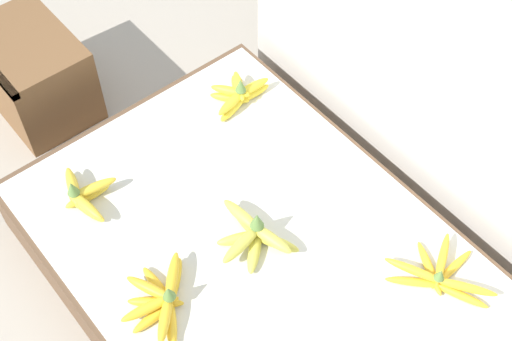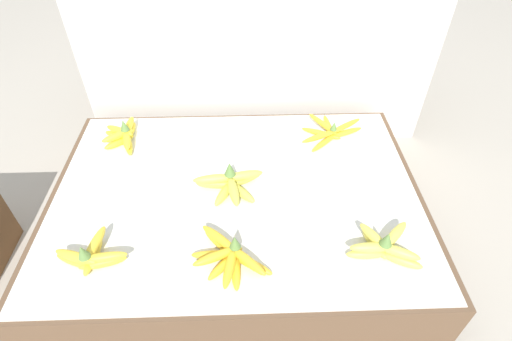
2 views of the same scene
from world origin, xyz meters
The scene contains 9 objects.
ground_plane centered at (0.00, 0.00, 0.00)m, with size 10.00×10.00×0.00m, color #A89E8E.
display_platform centered at (0.00, 0.00, 0.10)m, with size 1.26×0.92×0.19m.
back_vendor_table centered at (0.10, 0.77, 0.34)m, with size 1.46×0.50×0.68m.
banana_bunch_front_left centered at (-0.41, -0.27, 0.23)m, with size 0.22×0.16×0.10m.
banana_bunch_front_midleft centered at (-0.02, -0.28, 0.22)m, with size 0.24×0.23×0.10m.
banana_bunch_front_midright centered at (0.43, -0.27, 0.23)m, with size 0.21×0.16×0.11m.
banana_bunch_middle_midleft centered at (-0.02, 0.01, 0.23)m, with size 0.24×0.20×0.11m.
banana_bunch_back_left centered at (-0.44, 0.29, 0.23)m, with size 0.14×0.21×0.10m.
banana_bunch_back_midright centered at (0.37, 0.30, 0.22)m, with size 0.26×0.24×0.08m.
Camera 2 is at (0.04, -0.95, 1.17)m, focal length 28.00 mm.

